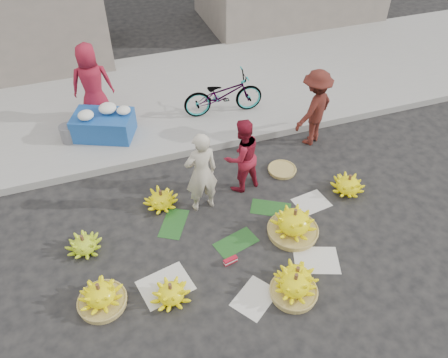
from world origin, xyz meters
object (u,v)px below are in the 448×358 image
object	(u,v)px
flower_table	(104,124)
bicycle	(223,94)
banana_bunch_4	(294,223)
vendor_cream	(201,173)
banana_bunch_0	(101,296)

from	to	relation	value
flower_table	bicycle	bearing A→B (deg)	24.05
banana_bunch_4	vendor_cream	distance (m)	1.62
banana_bunch_0	banana_bunch_4	world-z (taller)	banana_bunch_4
banana_bunch_0	vendor_cream	bearing A→B (deg)	36.19
vendor_cream	flower_table	xyz separation A→B (m)	(-1.24, 2.39, -0.35)
banana_bunch_4	flower_table	xyz separation A→B (m)	(-2.39, 3.42, 0.16)
vendor_cream	banana_bunch_0	bearing A→B (deg)	31.60
banana_bunch_4	flower_table	distance (m)	4.17
banana_bunch_4	bicycle	distance (m)	3.44
vendor_cream	flower_table	world-z (taller)	vendor_cream
banana_bunch_0	flower_table	bearing A→B (deg)	81.31
banana_bunch_0	bicycle	xyz separation A→B (m)	(3.01, 3.73, 0.36)
bicycle	banana_bunch_4	bearing A→B (deg)	-176.29
vendor_cream	flower_table	distance (m)	2.72
bicycle	banana_bunch_0	bearing A→B (deg)	145.62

